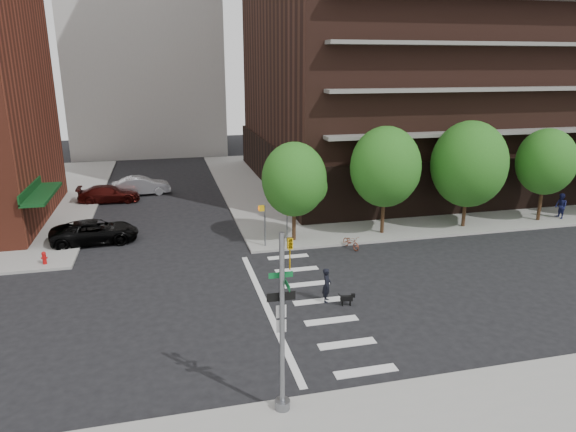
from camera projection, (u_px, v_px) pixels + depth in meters
The scene contains 17 objects.
ground at pixel (256, 308), 23.72m from camera, with size 120.00×120.00×0.00m, color black.
sidewalk_ne at pixel (419, 178), 50.26m from camera, with size 39.00×33.00×0.15m, color gray.
crosswalk at pixel (302, 303), 24.22m from camera, with size 3.85×13.00×0.01m.
tree_a at pixel (294, 179), 31.40m from camera, with size 4.00×4.00×5.90m.
tree_b at pixel (385, 167), 32.62m from camera, with size 4.50×4.50×6.65m.
tree_c at pixel (469, 164), 34.02m from camera, with size 5.00×5.00×6.80m.
tree_d at pixel (546, 162), 35.42m from camera, with size 4.00×4.00×6.20m.
traffic_signal at pixel (283, 338), 15.87m from camera, with size 0.90×0.75×6.00m.
pedestrian_signal at pixel (270, 218), 31.10m from camera, with size 2.18×0.67×2.60m.
fire_hydrant at pixel (44, 257), 28.43m from camera, with size 0.24×0.24×0.73m.
parked_car_black at pixel (95, 232), 32.16m from camera, with size 5.26×2.43×1.46m, color black.
parked_car_maroon at pixel (109, 194), 41.64m from camera, with size 4.82×1.96×1.40m, color #390C0A.
parked_car_silver at pixel (141, 186), 44.02m from camera, with size 4.81×1.68×1.59m, color #B2B3B9.
scooter at pixel (351, 242), 31.27m from camera, with size 0.54×1.55×0.82m, color #98442D.
dog_walker at pixel (327, 285), 24.15m from camera, with size 0.40×0.61×1.68m, color black.
dog at pixel (347, 298), 23.87m from camera, with size 0.70×0.28×0.58m.
pedestrian_far at pixel (561, 206), 36.76m from camera, with size 0.69×0.89×1.83m, color #191D4F.
Camera 1 is at (-3.69, -21.26, 10.84)m, focal length 32.00 mm.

